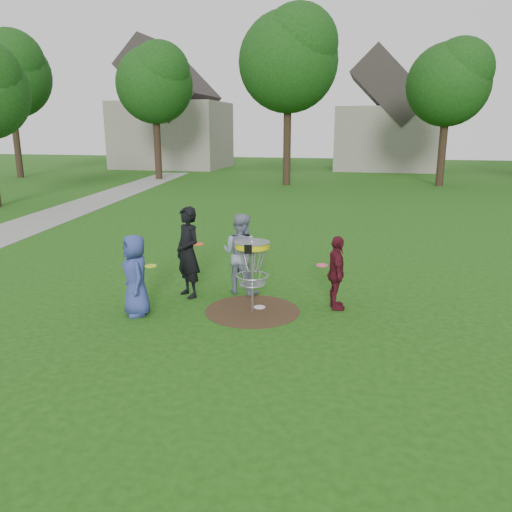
% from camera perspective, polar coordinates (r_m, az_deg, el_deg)
% --- Properties ---
extents(ground, '(100.00, 100.00, 0.00)m').
position_cam_1_polar(ground, '(9.51, -0.41, -6.28)').
color(ground, '#19470F').
rests_on(ground, ground).
extents(dirt_patch, '(1.80, 1.80, 0.01)m').
position_cam_1_polar(dirt_patch, '(9.51, -0.41, -6.26)').
color(dirt_patch, '#47331E').
rests_on(dirt_patch, ground).
extents(concrete_path, '(7.75, 39.92, 0.02)m').
position_cam_1_polar(concrete_path, '(20.84, -22.65, 4.05)').
color(concrete_path, '#9E9E99').
rests_on(concrete_path, ground).
extents(player_blue, '(0.83, 0.88, 1.51)m').
position_cam_1_polar(player_blue, '(9.37, -13.60, -2.15)').
color(player_blue, navy).
rests_on(player_blue, ground).
extents(player_black, '(0.80, 0.77, 1.85)m').
position_cam_1_polar(player_black, '(10.16, -7.79, 0.41)').
color(player_black, black).
rests_on(player_black, ground).
extents(player_grey, '(0.94, 0.81, 1.69)m').
position_cam_1_polar(player_grey, '(10.32, -1.75, 0.28)').
color(player_grey, gray).
rests_on(player_grey, ground).
extents(player_maroon, '(0.52, 0.89, 1.42)m').
position_cam_1_polar(player_maroon, '(9.52, 9.18, -1.94)').
color(player_maroon, '#4F121D').
rests_on(player_maroon, ground).
extents(disc_on_grass, '(0.22, 0.22, 0.02)m').
position_cam_1_polar(disc_on_grass, '(9.67, 0.41, -5.88)').
color(disc_on_grass, white).
rests_on(disc_on_grass, ground).
extents(disc_golf_basket, '(0.66, 0.67, 1.38)m').
position_cam_1_polar(disc_golf_basket, '(9.20, -0.42, -0.34)').
color(disc_golf_basket, '#9EA0A5').
rests_on(disc_golf_basket, ground).
extents(held_discs, '(3.24, 1.55, 0.28)m').
position_cam_1_polar(held_discs, '(9.58, -3.11, 0.08)').
color(held_discs, '#D3EE1A').
rests_on(held_discs, ground).
extents(tree_row, '(51.20, 17.42, 9.90)m').
position_cam_1_polar(tree_row, '(29.51, 10.42, 19.73)').
color(tree_row, '#38281C').
rests_on(tree_row, ground).
extents(house_row, '(44.50, 10.65, 11.62)m').
position_cam_1_polar(house_row, '(41.81, 17.34, 14.86)').
color(house_row, gray).
rests_on(house_row, ground).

